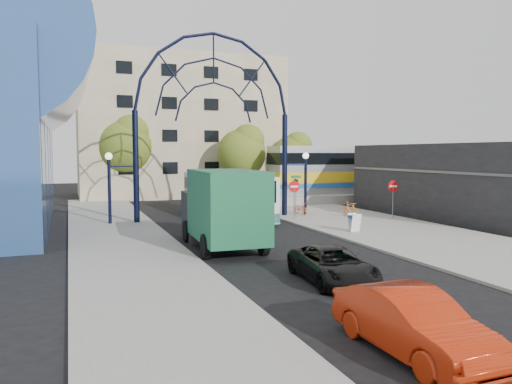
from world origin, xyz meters
name	(u,v)px	position (x,y,z in m)	size (l,w,h in m)	color
ground	(312,265)	(0.00, 0.00, 0.00)	(120.00, 120.00, 0.00)	black
sidewalk_east	(414,236)	(8.00, 4.00, 0.06)	(8.00, 56.00, 0.12)	gray
plaza_west	(126,247)	(-6.50, 6.00, 0.06)	(5.00, 50.00, 0.12)	gray
gateway_arch	(214,88)	(0.00, 14.00, 8.56)	(13.64, 0.44, 12.10)	black
stop_sign	(294,190)	(4.80, 12.00, 1.99)	(0.80, 0.07, 2.50)	slate
do_not_enter_sign	(393,190)	(11.00, 10.00, 1.98)	(0.76, 0.07, 2.48)	slate
street_name_sign	(296,187)	(5.20, 12.60, 2.13)	(0.70, 0.70, 2.80)	slate
sandwich_board	(354,220)	(5.60, 5.98, 0.74)	(0.55, 0.61, 0.99)	white
commercial_block_east	(454,181)	(16.00, 10.00, 2.50)	(6.00, 16.00, 5.00)	black
apartment_block	(178,128)	(2.00, 34.97, 7.00)	(20.00, 12.10, 14.00)	tan
train_platform	(395,195)	(20.00, 22.00, 0.40)	(32.00, 5.00, 0.80)	gray
train_car	(396,169)	(20.00, 22.00, 2.90)	(25.10, 3.05, 4.20)	#B7B7BC
tree_north_a	(243,151)	(6.12, 25.93, 4.61)	(4.48, 4.48, 7.00)	#382314
tree_north_b	(126,143)	(-3.88, 29.93, 5.27)	(5.12, 5.12, 8.00)	#382314
tree_north_c	(293,154)	(12.12, 27.93, 4.28)	(4.16, 4.16, 6.50)	#382314
city_bus	(226,195)	(1.04, 14.82, 1.55)	(3.48, 10.98, 2.97)	white
green_truck	(222,209)	(-2.30, 4.70, 1.81)	(3.04, 7.31, 3.63)	black
black_suv	(333,265)	(-0.56, -2.60, 0.60)	(1.99, 4.31, 1.20)	black
red_sedan	(412,323)	(-1.97, -8.60, 0.71)	(1.51, 4.33, 1.43)	#AD240A
bike_near_a	(301,208)	(6.20, 13.94, 0.56)	(0.58, 1.67, 0.88)	#D55F2A
bike_near_b	(350,209)	(8.72, 11.57, 0.61)	(0.46, 1.65, 0.99)	orange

